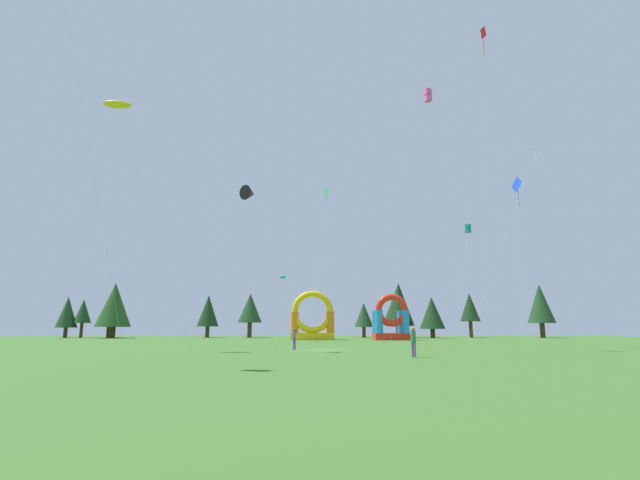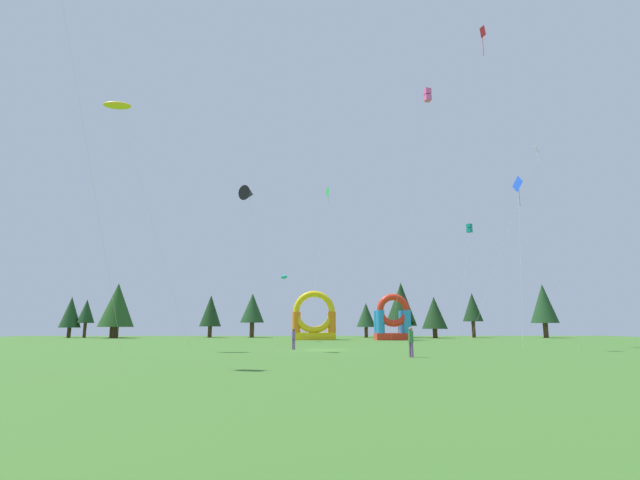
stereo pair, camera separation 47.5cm
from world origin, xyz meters
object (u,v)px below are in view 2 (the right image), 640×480
at_px(kite_yellow_parafoil, 117,106).
at_px(kite_green_diamond, 329,193).
at_px(kite_white_diamond, 537,150).
at_px(kite_cyan_parafoil, 284,277).
at_px(kite_black_delta, 249,194).
at_px(kite_red_diamond, 483,39).
at_px(inflatable_yellow_castle, 393,323).
at_px(kite_teal_box, 469,229).
at_px(person_midfield, 294,337).
at_px(kite_blue_diamond, 519,186).
at_px(kite_pink_box, 427,96).
at_px(person_near_camera, 411,339).
at_px(inflatable_blue_arch, 314,323).

bearing_deg(kite_yellow_parafoil, kite_green_diamond, 56.33).
distance_m(kite_white_diamond, kite_cyan_parafoil, 37.15).
distance_m(kite_white_diamond, kite_black_delta, 42.01).
xyz_separation_m(kite_red_diamond, inflatable_yellow_castle, (-3.45, 31.43, -23.86)).
relative_size(kite_teal_box, inflatable_yellow_castle, 2.25).
relative_size(kite_yellow_parafoil, kite_cyan_parafoil, 2.51).
relative_size(person_midfield, inflatable_yellow_castle, 0.27).
distance_m(kite_blue_diamond, inflatable_yellow_castle, 27.58).
bearing_deg(kite_blue_diamond, kite_black_delta, -161.80).
distance_m(kite_white_diamond, kite_teal_box, 14.49).
xyz_separation_m(kite_teal_box, person_midfield, (-21.08, -17.60, -12.94)).
bearing_deg(kite_blue_diamond, kite_red_diamond, -123.84).
bearing_deg(kite_green_diamond, kite_yellow_parafoil, -123.67).
bearing_deg(kite_white_diamond, kite_teal_box, -176.20).
height_order(kite_pink_box, person_near_camera, kite_pink_box).
bearing_deg(kite_cyan_parafoil, inflatable_blue_arch, 63.80).
bearing_deg(kite_black_delta, kite_red_diamond, -2.64).
xyz_separation_m(kite_white_diamond, person_midfield, (-30.85, -18.25, -23.62)).
bearing_deg(person_near_camera, kite_cyan_parafoil, -22.41).
xyz_separation_m(kite_white_diamond, person_near_camera, (-23.08, -28.21, -23.56)).
bearing_deg(kite_red_diamond, kite_green_diamond, 111.67).
xyz_separation_m(kite_green_diamond, kite_teal_box, (17.33, -10.55, -7.64)).
height_order(kite_red_diamond, person_midfield, kite_red_diamond).
xyz_separation_m(kite_green_diamond, kite_black_delta, (-7.48, -30.54, -8.95)).
bearing_deg(kite_blue_diamond, kite_cyan_parafoil, 148.94).
height_order(kite_white_diamond, kite_green_diamond, kite_white_diamond).
relative_size(kite_pink_box, person_midfield, 13.60).
distance_m(kite_yellow_parafoil, inflatable_yellow_castle, 44.88).
relative_size(kite_blue_diamond, kite_black_delta, 1.26).
height_order(kite_yellow_parafoil, kite_green_diamond, kite_green_diamond).
bearing_deg(kite_red_diamond, kite_black_delta, 177.36).
xyz_separation_m(kite_yellow_parafoil, kite_pink_box, (27.89, 1.66, 1.89)).
relative_size(kite_yellow_parafoil, kite_teal_box, 1.47).
bearing_deg(person_near_camera, kite_yellow_parafoil, 29.05).
distance_m(kite_pink_box, kite_green_diamond, 28.87).
height_order(kite_yellow_parafoil, kite_red_diamond, kite_red_diamond).
distance_m(person_midfield, inflatable_blue_arch, 29.38).
relative_size(kite_teal_box, person_near_camera, 7.86).
bearing_deg(kite_black_delta, kite_cyan_parafoil, 86.63).
bearing_deg(inflatable_yellow_castle, kite_yellow_parafoil, -134.32).
height_order(inflatable_yellow_castle, inflatable_blue_arch, inflatable_blue_arch).
xyz_separation_m(kite_teal_box, kite_red_diamond, (-4.83, -20.91, 12.31)).
relative_size(kite_green_diamond, person_midfield, 12.88).
relative_size(kite_yellow_parafoil, kite_red_diamond, 0.79).
height_order(kite_blue_diamond, kite_teal_box, kite_blue_diamond).
bearing_deg(kite_yellow_parafoil, kite_black_delta, -6.17).
height_order(kite_green_diamond, kite_cyan_parafoil, kite_green_diamond).
distance_m(kite_cyan_parafoil, person_midfield, 22.67).
relative_size(kite_yellow_parafoil, kite_green_diamond, 0.96).
distance_m(kite_white_diamond, person_near_camera, 43.40).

